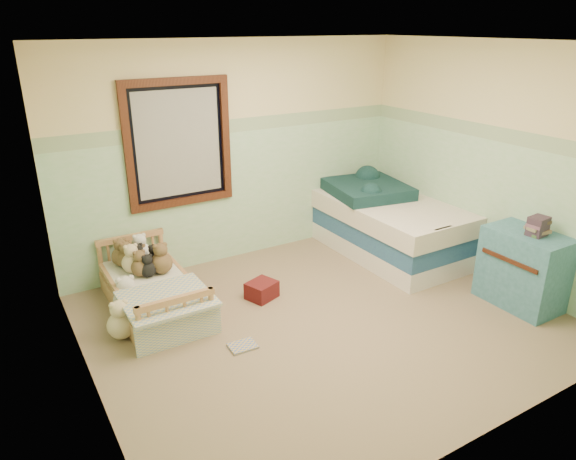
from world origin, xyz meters
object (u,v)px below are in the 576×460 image
toddler_bed_frame (154,300)px  twin_bed_frame (383,242)px  plush_floor_tan (121,325)px  red_pillow (262,290)px  dresser (523,269)px  floor_book (243,346)px  plush_floor_cream (127,301)px

toddler_bed_frame → twin_bed_frame: 2.88m
plush_floor_tan → twin_bed_frame: size_ratio=0.12×
twin_bed_frame → red_pillow: 1.88m
dresser → floor_book: size_ratio=3.24×
toddler_bed_frame → dresser: size_ratio=1.87×
floor_book → plush_floor_cream: bearing=124.6°
plush_floor_tan → twin_bed_frame: (3.29, 0.28, -0.02)m
plush_floor_tan → twin_bed_frame: bearing=4.9°
toddler_bed_frame → red_pillow: bearing=-19.5°
toddler_bed_frame → dresser: (3.18, -1.79, 0.29)m
red_pillow → floor_book: size_ratio=1.19×
twin_bed_frame → dresser: (0.30, -1.72, 0.27)m
toddler_bed_frame → twin_bed_frame: size_ratio=0.70×
dresser → floor_book: dresser is taller
plush_floor_cream → dresser: (3.42, -1.84, 0.25)m
plush_floor_cream → twin_bed_frame: bearing=-2.2°
toddler_bed_frame → floor_book: bearing=-66.9°
plush_floor_cream → floor_book: 1.31m
toddler_bed_frame → plush_floor_tan: size_ratio=5.72×
plush_floor_cream → floor_book: plush_floor_cream is taller
dresser → floor_book: (-2.73, 0.74, -0.37)m
toddler_bed_frame → plush_floor_cream: size_ratio=5.37×
twin_bed_frame → plush_floor_tan: bearing=-175.1°
plush_floor_cream → dresser: bearing=-28.2°
twin_bed_frame → red_pillow: twin_bed_frame is taller
plush_floor_tan → red_pillow: (1.42, -0.00, -0.04)m
toddler_bed_frame → plush_floor_cream: bearing=169.0°
floor_book → dresser: bearing=-12.6°
plush_floor_cream → red_pillow: size_ratio=0.95×
plush_floor_cream → red_pillow: bearing=-17.9°
toddler_bed_frame → red_pillow: (1.02, -0.36, -0.00)m
dresser → red_pillow: size_ratio=2.71×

